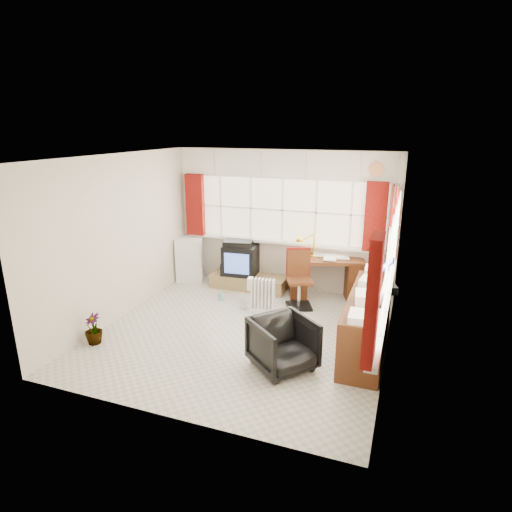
{
  "coord_description": "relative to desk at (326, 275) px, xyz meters",
  "views": [
    {
      "loc": [
        2.12,
        -5.2,
        2.88
      ],
      "look_at": [
        0.02,
        0.55,
        1.01
      ],
      "focal_mm": 30.0,
      "sensor_mm": 36.0,
      "label": 1
    }
  ],
  "objects": [
    {
      "name": "spray_bottle_b",
      "position": [
        -1.65,
        -0.78,
        -0.31
      ],
      "size": [
        0.09,
        0.09,
        0.18
      ],
      "primitive_type": "imported",
      "rotation": [
        0.0,
        0.0,
        -0.13
      ],
      "color": "#83C4B7",
      "rests_on": "ground"
    },
    {
      "name": "window_right",
      "position": [
        1.09,
        -1.8,
        0.54
      ],
      "size": [
        0.12,
        3.7,
        3.6
      ],
      "color": "#F7E7C3",
      "rests_on": "room_walls"
    },
    {
      "name": "flower_vase",
      "position": [
        -2.66,
        -2.78,
        -0.18
      ],
      "size": [
        0.31,
        0.31,
        0.44
      ],
      "primitive_type": "imported",
      "rotation": [
        0.0,
        0.0,
        -0.36
      ],
      "color": "black",
      "rests_on": "ground"
    },
    {
      "name": "tv_bench",
      "position": [
        -1.41,
        -0.08,
        -0.28
      ],
      "size": [
        1.4,
        0.5,
        0.25
      ],
      "primitive_type": "cube",
      "color": "#9B7C4D",
      "rests_on": "ground"
    },
    {
      "name": "ground",
      "position": [
        -0.86,
        -1.8,
        -0.4
      ],
      "size": [
        4.0,
        4.0,
        0.0
      ],
      "primitive_type": "plane",
      "color": "beige",
      "rests_on": "ground"
    },
    {
      "name": "hifi_stack",
      "position": [
        -1.61,
        -0.08,
        0.15
      ],
      "size": [
        0.68,
        0.5,
        0.64
      ],
      "color": "black",
      "rests_on": "tv_bench"
    },
    {
      "name": "window_back",
      "position": [
        -0.86,
        0.14,
        0.54
      ],
      "size": [
        3.7,
        0.12,
        3.6
      ],
      "color": "#F7E7C3",
      "rests_on": "room_walls"
    },
    {
      "name": "office_chair",
      "position": [
        -0.04,
        -2.48,
        -0.08
      ],
      "size": [
        0.99,
        0.99,
        0.65
      ],
      "primitive_type": "imported",
      "rotation": [
        0.0,
        0.0,
        0.86
      ],
      "color": "black",
      "rests_on": "ground"
    },
    {
      "name": "desk",
      "position": [
        0.0,
        0.0,
        0.0
      ],
      "size": [
        1.37,
        0.96,
        0.76
      ],
      "color": "#592B15",
      "rests_on": "ground"
    },
    {
      "name": "desk_lamp",
      "position": [
        -0.24,
        -0.01,
        0.6
      ],
      "size": [
        0.15,
        0.12,
        0.42
      ],
      "color": "yellow",
      "rests_on": "desk"
    },
    {
      "name": "mini_fridge",
      "position": [
        -2.66,
        -0.0,
        0.02
      ],
      "size": [
        0.63,
        0.63,
        0.84
      ],
      "color": "white",
      "rests_on": "ground"
    },
    {
      "name": "room_walls",
      "position": [
        -0.86,
        -1.8,
        1.1
      ],
      "size": [
        4.0,
        4.0,
        4.0
      ],
      "color": "beige",
      "rests_on": "ground"
    },
    {
      "name": "overhead_cabinets",
      "position": [
        0.12,
        -0.82,
        1.85
      ],
      "size": [
        3.98,
        3.98,
        0.48
      ],
      "color": "white",
      "rests_on": "room_walls"
    },
    {
      "name": "crt_tv",
      "position": [
        -1.58,
        -0.03,
        0.12
      ],
      "size": [
        0.64,
        0.61,
        0.55
      ],
      "color": "black",
      "rests_on": "tv_bench"
    },
    {
      "name": "task_chair",
      "position": [
        -0.36,
        -0.52,
        0.11
      ],
      "size": [
        0.54,
        0.55,
        0.97
      ],
      "color": "black",
      "rests_on": "ground"
    },
    {
      "name": "file_tray",
      "position": [
        1.05,
        -1.37,
        0.4
      ],
      "size": [
        0.35,
        0.39,
        0.11
      ],
      "primitive_type": "cube",
      "rotation": [
        0.0,
        0.0,
        0.36
      ],
      "color": "black",
      "rests_on": "credenza"
    },
    {
      "name": "credenza",
      "position": [
        0.87,
        -1.6,
        -0.01
      ],
      "size": [
        0.5,
        2.0,
        0.85
      ],
      "color": "#592B15",
      "rests_on": "ground"
    },
    {
      "name": "spray_bottle_a",
      "position": [
        -1.16,
        -0.99,
        -0.26
      ],
      "size": [
        0.12,
        0.12,
        0.28
      ],
      "primitive_type": "imported",
      "rotation": [
        0.0,
        0.0,
        -0.11
      ],
      "color": "silver",
      "rests_on": "ground"
    },
    {
      "name": "curtains",
      "position": [
        0.07,
        -0.87,
        1.05
      ],
      "size": [
        3.83,
        3.83,
        1.15
      ],
      "color": "maroon",
      "rests_on": "room_walls"
    },
    {
      "name": "radiator",
      "position": [
        -0.81,
        -1.03,
        -0.17
      ],
      "size": [
        0.4,
        0.2,
        0.58
      ],
      "color": "white",
      "rests_on": "ground"
    }
  ]
}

